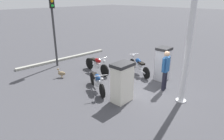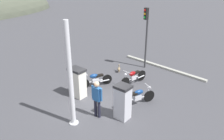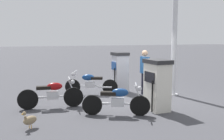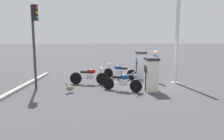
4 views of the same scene
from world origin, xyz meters
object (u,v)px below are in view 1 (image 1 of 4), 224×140
(fuel_pump_near, at_px, (163,64))
(motorcycle_extra, at_px, (97,64))
(motorcycle_far_pump, at_px, (97,81))
(roadside_traffic_light, at_px, (53,19))
(fuel_pump_far, at_px, (122,82))
(wandering_duck, at_px, (61,73))
(motorcycle_near_pump, at_px, (139,65))
(attendant_person, at_px, (166,68))
(canopy_support_pole, at_px, (188,48))

(fuel_pump_near, bearing_deg, motorcycle_extra, 27.77)
(motorcycle_far_pump, distance_m, roadside_traffic_light, 4.73)
(fuel_pump_near, bearing_deg, fuel_pump_far, 90.00)
(wandering_duck, bearing_deg, fuel_pump_far, -175.09)
(motorcycle_near_pump, bearing_deg, fuel_pump_far, 114.99)
(motorcycle_near_pump, relative_size, attendant_person, 1.10)
(roadside_traffic_light, bearing_deg, fuel_pump_far, 174.93)
(motorcycle_extra, distance_m, attendant_person, 3.75)
(motorcycle_far_pump, relative_size, canopy_support_pole, 0.41)
(fuel_pump_far, xyz_separation_m, roadside_traffic_light, (5.47, -0.49, 1.91))
(fuel_pump_near, distance_m, roadside_traffic_light, 6.29)
(fuel_pump_far, relative_size, canopy_support_pole, 0.35)
(fuel_pump_far, height_order, motorcycle_extra, fuel_pump_far)
(wandering_duck, distance_m, roadside_traffic_light, 3.11)
(motorcycle_extra, bearing_deg, fuel_pump_far, 155.27)
(motorcycle_extra, bearing_deg, motorcycle_far_pump, 138.49)
(attendant_person, height_order, wandering_duck, attendant_person)
(motorcycle_near_pump, xyz_separation_m, motorcycle_extra, (1.68, 1.44, -0.02))
(roadside_traffic_light, xyz_separation_m, canopy_support_pole, (-7.15, -1.13, -0.55))
(fuel_pump_far, relative_size, roadside_traffic_light, 0.39)
(canopy_support_pole, bearing_deg, motorcycle_extra, 2.87)
(attendant_person, height_order, canopy_support_pole, canopy_support_pole)
(motorcycle_extra, bearing_deg, attendant_person, -169.67)
(canopy_support_pole, bearing_deg, motorcycle_near_pump, -21.90)
(motorcycle_near_pump, relative_size, canopy_support_pole, 0.43)
(motorcycle_near_pump, height_order, attendant_person, attendant_person)
(fuel_pump_near, height_order, motorcycle_near_pump, fuel_pump_near)
(fuel_pump_far, distance_m, motorcycle_extra, 3.31)
(fuel_pump_near, relative_size, roadside_traffic_light, 0.41)
(motorcycle_extra, bearing_deg, roadside_traffic_light, 19.81)
(motorcycle_far_pump, distance_m, wandering_duck, 2.44)
(attendant_person, bearing_deg, roadside_traffic_light, 14.26)
(motorcycle_far_pump, bearing_deg, fuel_pump_near, -114.11)
(motorcycle_far_pump, bearing_deg, fuel_pump_far, -176.96)
(attendant_person, height_order, roadside_traffic_light, roadside_traffic_light)
(motorcycle_far_pump, height_order, canopy_support_pole, canopy_support_pole)
(motorcycle_near_pump, bearing_deg, fuel_pump_near, -174.06)
(wandering_duck, bearing_deg, fuel_pump_near, -139.01)
(fuel_pump_far, distance_m, canopy_support_pole, 2.70)
(fuel_pump_far, height_order, attendant_person, attendant_person)
(motorcycle_extra, xyz_separation_m, canopy_support_pole, (-4.68, -0.23, 1.70))
(fuel_pump_far, distance_m, motorcycle_near_pump, 3.12)
(attendant_person, relative_size, wandering_duck, 3.68)
(motorcycle_near_pump, height_order, motorcycle_far_pump, motorcycle_near_pump)
(motorcycle_far_pump, xyz_separation_m, motorcycle_extra, (1.64, -1.45, 0.01))
(motorcycle_far_pump, height_order, roadside_traffic_light, roadside_traffic_light)
(attendant_person, bearing_deg, wandering_duck, 28.11)
(fuel_pump_near, height_order, attendant_person, attendant_person)
(fuel_pump_near, height_order, motorcycle_extra, fuel_pump_near)
(canopy_support_pole, bearing_deg, motorcycle_far_pump, 29.01)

